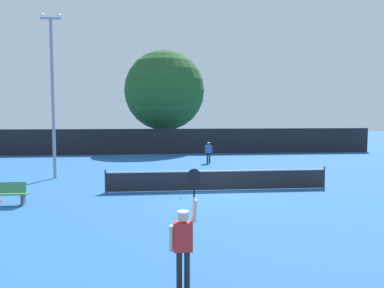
% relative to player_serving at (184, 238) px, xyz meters
% --- Properties ---
extents(ground_plane, '(120.00, 120.00, 0.00)m').
position_rel_player_serving_xyz_m(ground_plane, '(2.42, 9.97, -1.09)').
color(ground_plane, '#235693').
extents(tennis_net, '(10.61, 0.08, 1.07)m').
position_rel_player_serving_xyz_m(tennis_net, '(2.42, 9.97, -0.58)').
color(tennis_net, '#232328').
rests_on(tennis_net, ground).
extents(perimeter_fence, '(35.16, 0.12, 2.32)m').
position_rel_player_serving_xyz_m(perimeter_fence, '(2.42, 26.93, 0.07)').
color(perimeter_fence, black).
rests_on(perimeter_fence, ground).
extents(player_serving, '(0.68, 0.39, 2.49)m').
position_rel_player_serving_xyz_m(player_serving, '(0.00, 0.00, 0.00)').
color(player_serving, red).
rests_on(player_serving, ground).
extents(player_receiving, '(0.57, 0.23, 1.55)m').
position_rel_player_serving_xyz_m(player_receiving, '(3.40, 19.93, -0.15)').
color(player_receiving, blue).
rests_on(player_receiving, ground).
extents(tennis_ball, '(0.07, 0.07, 0.07)m').
position_rel_player_serving_xyz_m(tennis_ball, '(0.55, 8.33, -1.05)').
color(tennis_ball, '#CCE033').
rests_on(tennis_ball, ground).
extents(courtside_bench, '(1.80, 0.44, 0.95)m').
position_rel_player_serving_xyz_m(courtside_bench, '(-6.53, 7.85, -0.61)').
color(courtside_bench, '#478C4C').
rests_on(courtside_bench, ground).
extents(light_pole, '(1.18, 0.28, 9.17)m').
position_rel_player_serving_xyz_m(light_pole, '(-6.24, 14.32, 4.07)').
color(light_pole, gray).
rests_on(light_pole, ground).
extents(large_tree, '(8.12, 8.12, 10.12)m').
position_rel_player_serving_xyz_m(large_tree, '(0.46, 30.99, 4.96)').
color(large_tree, brown).
rests_on(large_tree, ground).
extents(parked_car_near, '(2.18, 4.32, 1.69)m').
position_rel_player_serving_xyz_m(parked_car_near, '(-0.14, 34.60, -0.31)').
color(parked_car_near, white).
rests_on(parked_car_near, ground).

